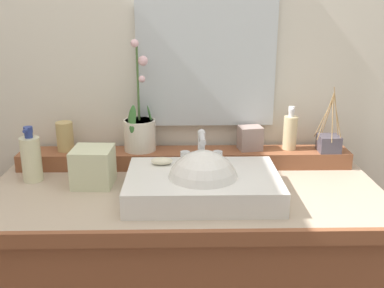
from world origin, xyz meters
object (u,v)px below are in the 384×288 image
object	(u,v)px
soap_bar	(162,161)
trinket_box	(250,138)
tissue_box	(93,167)
tumbler_cup	(65,137)
lotion_bottle	(31,158)
sink_basin	(203,185)
potted_plant	(140,130)
reed_diffuser	(329,143)
soap_dispenser	(290,132)

from	to	relation	value
soap_bar	trinket_box	distance (m)	0.38
tissue_box	tumbler_cup	bearing A→B (deg)	126.29
trinket_box	tissue_box	bearing A→B (deg)	-171.52
lotion_bottle	tissue_box	bearing A→B (deg)	-10.71
sink_basin	potted_plant	size ratio (longest dim) A/B	1.17
reed_diffuser	tissue_box	bearing A→B (deg)	-169.54
tumbler_cup	lotion_bottle	bearing A→B (deg)	-120.05
soap_bar	lotion_bottle	size ratio (longest dim) A/B	0.37
soap_bar	trinket_box	xyz separation A→B (m)	(0.32, 0.20, 0.02)
reed_diffuser	tissue_box	world-z (taller)	reed_diffuser
tumbler_cup	trinket_box	distance (m)	0.68
reed_diffuser	lotion_bottle	world-z (taller)	reed_diffuser
reed_diffuser	lotion_bottle	bearing A→B (deg)	-173.84
soap_dispenser	tissue_box	bearing A→B (deg)	-165.13
trinket_box	lotion_bottle	bearing A→B (deg)	-179.43
soap_dispenser	tissue_box	size ratio (longest dim) A/B	1.25
soap_dispenser	tissue_box	world-z (taller)	soap_dispenser
reed_diffuser	trinket_box	world-z (taller)	reed_diffuser
soap_bar	tissue_box	distance (m)	0.23
tissue_box	reed_diffuser	bearing A→B (deg)	10.46
potted_plant	tumbler_cup	size ratio (longest dim) A/B	3.74
reed_diffuser	trinket_box	size ratio (longest dim) A/B	2.74
reed_diffuser	tissue_box	distance (m)	0.85
trinket_box	potted_plant	bearing A→B (deg)	169.71
lotion_bottle	tissue_box	world-z (taller)	lotion_bottle
reed_diffuser	tumbler_cup	bearing A→B (deg)	178.34
soap_bar	sink_basin	bearing A→B (deg)	-36.42
soap_dispenser	trinket_box	distance (m)	0.15
lotion_bottle	reed_diffuser	bearing A→B (deg)	6.16
potted_plant	trinket_box	bearing A→B (deg)	-0.29
potted_plant	soap_dispenser	distance (m)	0.56
tumbler_cup	tissue_box	world-z (taller)	tumbler_cup
soap_bar	soap_dispenser	world-z (taller)	soap_dispenser
tumbler_cup	lotion_bottle	distance (m)	0.17
soap_bar	reed_diffuser	world-z (taller)	reed_diffuser
sink_basin	potted_plant	distance (m)	0.38
reed_diffuser	sink_basin	bearing A→B (deg)	-150.55
soap_dispenser	tumbler_cup	distance (m)	0.83
soap_dispenser	sink_basin	bearing A→B (deg)	-138.41
sink_basin	trinket_box	bearing A→B (deg)	57.61
sink_basin	soap_bar	bearing A→B (deg)	143.58
trinket_box	soap_dispenser	bearing A→B (deg)	-9.38
lotion_bottle	soap_dispenser	bearing A→B (deg)	8.98
lotion_bottle	sink_basin	bearing A→B (deg)	-15.02
sink_basin	soap_dispenser	world-z (taller)	soap_dispenser
trinket_box	lotion_bottle	xyz separation A→B (m)	(-0.77, -0.14, -0.02)
sink_basin	trinket_box	world-z (taller)	sink_basin
soap_bar	tumbler_cup	distance (m)	0.42
sink_basin	soap_dispenser	bearing A→B (deg)	41.59
soap_dispenser	tumbler_cup	world-z (taller)	soap_dispenser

